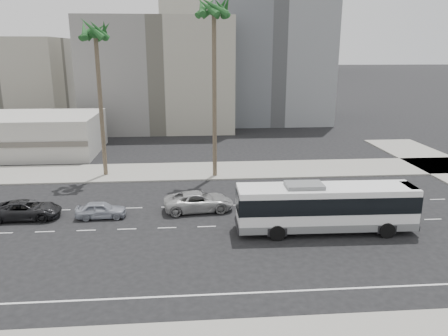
{
  "coord_description": "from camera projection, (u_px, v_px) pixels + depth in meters",
  "views": [
    {
      "loc": [
        -7.15,
        -30.56,
        13.05
      ],
      "look_at": [
        -4.35,
        4.0,
        3.51
      ],
      "focal_mm": 34.67,
      "sensor_mm": 36.0,
      "label": 1
    }
  ],
  "objects": [
    {
      "name": "civic_tower",
      "position": [
        195.0,
        5.0,
        263.19
      ],
      "size": [
        42.0,
        42.0,
        129.0
      ],
      "color": "beige",
      "rests_on": "ground"
    },
    {
      "name": "palm_mid",
      "position": [
        95.0,
        36.0,
        42.43
      ],
      "size": [
        5.14,
        5.14,
        15.87
      ],
      "rotation": [
        0.0,
        0.0,
        0.08
      ],
      "color": "brown",
      "rests_on": "ground"
    },
    {
      "name": "highrise_far",
      "position": [
        306.0,
        22.0,
        280.76
      ],
      "size": [
        22.0,
        22.0,
        60.0
      ],
      "primitive_type": "cube",
      "color": "#545960",
      "rests_on": "ground"
    },
    {
      "name": "midrise_beige_far",
      "position": [
        14.0,
        82.0,
        76.49
      ],
      "size": [
        18.0,
        16.0,
        15.0
      ],
      "primitive_type": "cube",
      "color": "gray",
      "rests_on": "ground"
    },
    {
      "name": "sidewalk_north",
      "position": [
        254.0,
        170.0,
        48.27
      ],
      "size": [
        120.0,
        7.0,
        0.15
      ],
      "primitive_type": "cube",
      "color": "gray",
      "rests_on": "ground"
    },
    {
      "name": "ground",
      "position": [
        284.0,
        224.0,
        33.39
      ],
      "size": [
        700.0,
        700.0,
        0.0
      ],
      "primitive_type": "plane",
      "color": "black",
      "rests_on": "ground"
    },
    {
      "name": "commercial_low",
      "position": [
        11.0,
        135.0,
        55.37
      ],
      "size": [
        22.0,
        12.16,
        5.0
      ],
      "color": "#B1AEA6",
      "rests_on": "ground"
    },
    {
      "name": "car_c",
      "position": [
        26.0,
        210.0,
        34.35
      ],
      "size": [
        2.52,
        5.34,
        1.48
      ],
      "primitive_type": "imported",
      "rotation": [
        0.0,
        0.0,
        1.58
      ],
      "color": "black",
      "rests_on": "ground"
    },
    {
      "name": "car_b",
      "position": [
        101.0,
        210.0,
        34.52
      ],
      "size": [
        1.71,
        4.0,
        1.35
      ],
      "primitive_type": "imported",
      "rotation": [
        0.0,
        0.0,
        1.6
      ],
      "color": "#979BA7",
      "rests_on": "ground"
    },
    {
      "name": "midrise_beige_west",
      "position": [
        160.0,
        74.0,
        73.31
      ],
      "size": [
        24.0,
        18.0,
        18.0
      ],
      "primitive_type": "cube",
      "color": "gray",
      "rests_on": "ground"
    },
    {
      "name": "car_a",
      "position": [
        199.0,
        201.0,
        36.07
      ],
      "size": [
        3.25,
        6.03,
        1.61
      ],
      "primitive_type": "imported",
      "rotation": [
        0.0,
        0.0,
        1.67
      ],
      "color": "#A6A6A6",
      "rests_on": "ground"
    },
    {
      "name": "midrise_gray_center",
      "position": [
        269.0,
        50.0,
        80.54
      ],
      "size": [
        20.0,
        20.0,
        26.0
      ],
      "primitive_type": "cube",
      "color": "slate",
      "rests_on": "ground"
    },
    {
      "name": "city_bus",
      "position": [
        326.0,
        206.0,
        31.63
      ],
      "size": [
        13.06,
        3.19,
        3.74
      ],
      "rotation": [
        0.0,
        0.0,
        -0.02
      ],
      "color": "white",
      "rests_on": "ground"
    },
    {
      "name": "palm_near",
      "position": [
        214.0,
        14.0,
        41.54
      ],
      "size": [
        5.36,
        5.36,
        18.04
      ],
      "rotation": [
        0.0,
        0.0,
        -0.08
      ],
      "color": "brown",
      "rests_on": "ground"
    },
    {
      "name": "highrise_right",
      "position": [
        278.0,
        10.0,
        248.65
      ],
      "size": [
        26.0,
        26.0,
        70.0
      ],
      "primitive_type": "cube",
      "color": "#545960",
      "rests_on": "ground"
    }
  ]
}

